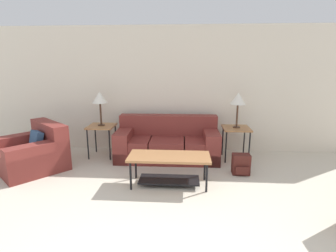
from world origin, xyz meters
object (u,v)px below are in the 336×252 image
Objects in this scene: side_table_right at (236,131)px; table_lamp_left at (100,98)px; couch at (168,143)px; backpack at (241,164)px; side_table_left at (102,129)px; armchair at (33,153)px; table_lamp_right at (238,99)px; coffee_table at (169,163)px.

table_lamp_left reaches higher than side_table_right.
couch is 1.49m from backpack.
side_table_right is at bearing 87.41° from backpack.
couch is 5.69× the size of backpack.
side_table_left is 2.76m from backpack.
side_table_left reaches higher than backpack.
couch is 2.46m from armchair.
couch is 1.60m from table_lamp_left.
table_lamp_right is at bearing 1.27° from couch.
table_lamp_right is (1.22, 1.24, 0.83)m from coffee_table.
backpack is (1.19, 0.49, -0.18)m from coffee_table.
couch is at bearing 95.00° from coffee_table.
armchair is at bearing -144.26° from side_table_left.
table_lamp_left is (-2.66, 0.00, 0.61)m from side_table_right.
backpack is (-0.03, -0.75, -1.01)m from table_lamp_right.
coffee_table is 1.75m from side_table_right.
side_table_left is 1.83× the size of backpack.
couch is 3.12× the size of side_table_right.
coffee_table is at bearing -40.74° from table_lamp_left.
armchair is at bearing -168.67° from side_table_right.
side_table_right is 1.83× the size of backpack.
armchair is 3.86m from table_lamp_right.
armchair is 1.30m from side_table_left.
couch is 1.36m from side_table_left.
table_lamp_left is 2.91m from backpack.
table_lamp_left is 1.00× the size of table_lamp_right.
armchair reaches higher than backpack.
armchair is 3.77m from side_table_right.
side_table_left is 0.95× the size of table_lamp_right.
table_lamp_left is at bearing 35.74° from armchair.
couch is at bearing -178.73° from side_table_right.
coffee_table is 1.94× the size of side_table_left.
side_table_right is 0.95× the size of table_lamp_right.
couch is 1.21m from coffee_table.
table_lamp_right is at bearing 87.41° from backpack.
armchair is 3.65m from backpack.
coffee_table is 1.30m from backpack.
couch is at bearing -1.27° from side_table_left.
armchair is 2.19× the size of table_lamp_right.
side_table_right is 2.73m from table_lamp_left.
table_lamp_left reaches higher than armchair.
side_table_right is 0.95× the size of table_lamp_left.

